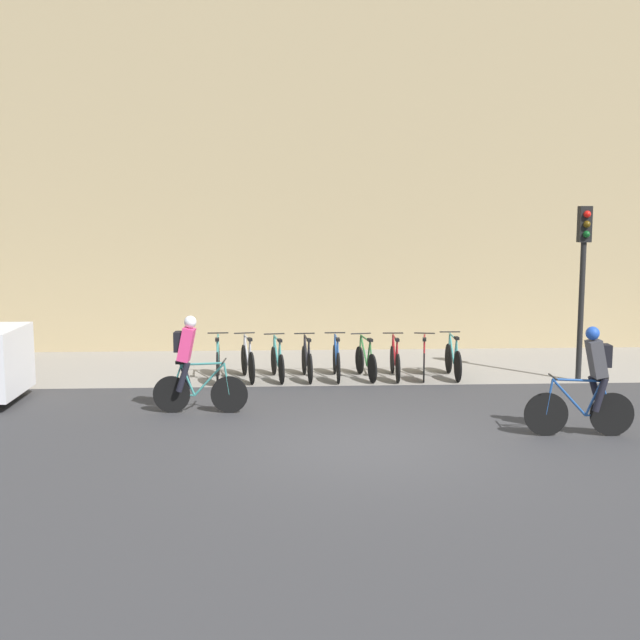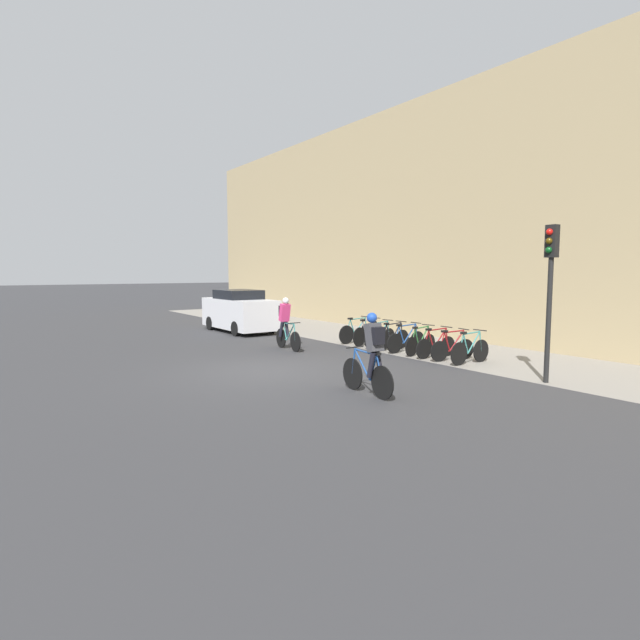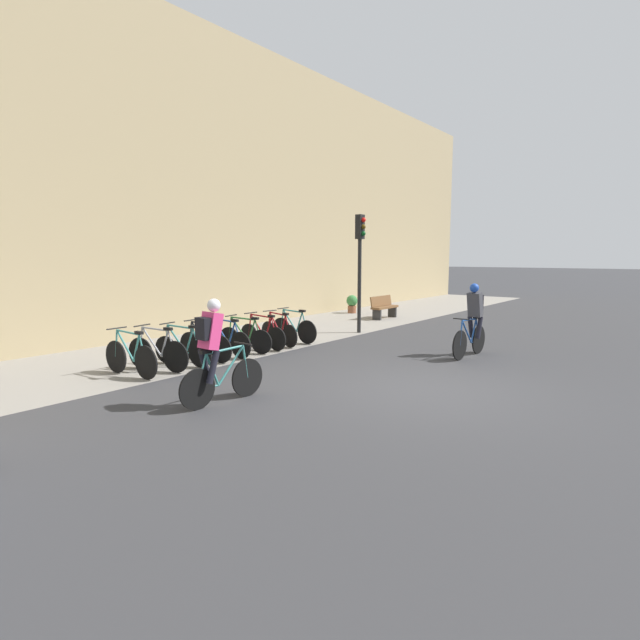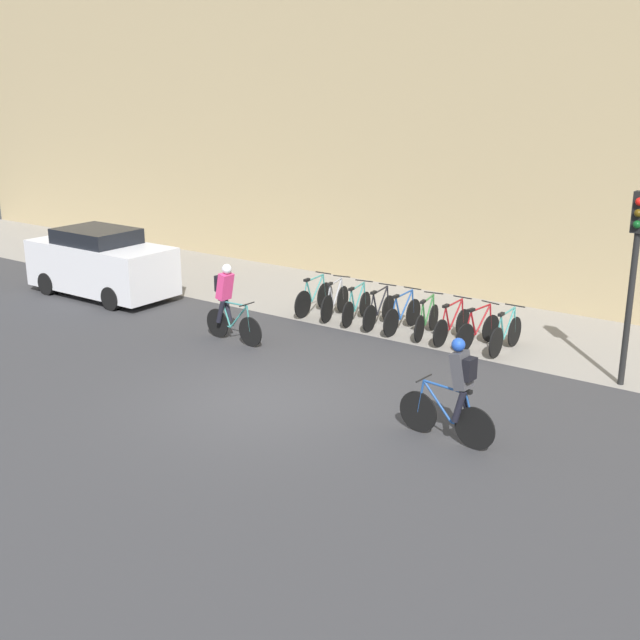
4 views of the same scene
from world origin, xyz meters
The scene contains 16 objects.
ground centered at (0.00, 0.00, 0.00)m, with size 200.00×200.00×0.00m, color #333335.
kerb_strip centered at (0.00, 6.75, 0.00)m, with size 44.00×4.50×0.01m, color gray.
building_facade centered at (0.00, 9.30, 4.89)m, with size 44.00×0.60×9.77m, color tan.
cyclist_pink centered at (-2.97, 2.34, 0.95)m, with size 1.72×0.46×1.78m.
cyclist_grey centered at (3.65, 0.48, 0.95)m, with size 1.78×0.46×1.80m.
parked_bike_0 centered at (-2.71, 5.26, 0.41)m, with size 0.46×1.71×0.98m.
parked_bike_1 centered at (-2.06, 5.26, 0.41)m, with size 0.50×1.66×0.98m.
parked_bike_2 centered at (-1.42, 5.26, 0.39)m, with size 0.46×1.65×0.95m.
parked_bike_3 centered at (-0.77, 5.26, 0.39)m, with size 0.46×1.66×0.96m.
parked_bike_4 centered at (-0.12, 5.26, 0.40)m, with size 0.46×1.71×0.96m.
parked_bike_5 centered at (0.52, 5.26, 0.38)m, with size 0.46×1.62×0.95m.
parked_bike_6 centered at (1.17, 5.26, 0.39)m, with size 0.46×1.68×0.95m.
parked_bike_7 centered at (1.81, 5.26, 0.38)m, with size 0.46×1.58×0.95m.
parked_bike_8 centered at (2.46, 5.26, 0.40)m, with size 0.46×1.65×0.97m.
traffic_light_pole centered at (5.09, 4.75, 2.59)m, with size 0.26×0.30×3.75m.
parked_car centered at (-8.45, 3.27, 0.90)m, with size 4.30×1.84×1.85m.
Camera 2 is at (11.61, -6.46, 2.67)m, focal length 28.00 mm.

